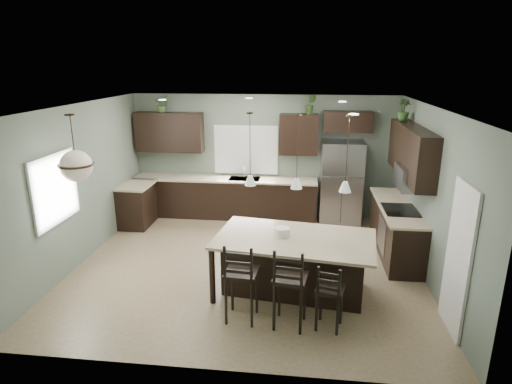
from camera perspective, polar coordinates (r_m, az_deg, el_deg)
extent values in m
plane|color=#9E8466|center=(7.77, -1.09, -9.70)|extent=(6.00, 6.00, 0.00)
cube|color=white|center=(6.21, 25.34, -8.12)|extent=(0.04, 0.82, 2.04)
cube|color=white|center=(9.90, -1.33, 5.66)|extent=(1.35, 0.02, 1.00)
cube|color=white|center=(7.49, -25.31, 0.34)|extent=(0.02, 1.10, 1.00)
cube|color=black|center=(9.80, -15.59, -1.74)|extent=(0.60, 0.90, 0.90)
cube|color=beige|center=(9.66, -15.69, 0.90)|extent=(0.66, 0.96, 0.04)
cube|color=black|center=(9.97, -4.07, -0.82)|extent=(4.20, 0.60, 0.90)
cube|color=beige|center=(9.82, -4.15, 1.75)|extent=(4.20, 0.66, 0.04)
cube|color=gray|center=(9.74, -1.55, 1.76)|extent=(0.70, 0.45, 0.01)
cylinder|color=silver|center=(9.68, -1.58, 2.55)|extent=(0.02, 0.02, 0.28)
cube|color=black|center=(10.07, -11.48, 7.84)|extent=(1.55, 0.34, 0.90)
cube|color=black|center=(9.59, 5.71, 7.64)|extent=(0.85, 0.34, 0.90)
cube|color=black|center=(9.58, 12.13, 9.17)|extent=(1.05, 0.34, 0.45)
cube|color=black|center=(8.51, 18.12, -4.82)|extent=(0.60, 2.35, 0.90)
cube|color=beige|center=(8.35, 18.28, -1.82)|extent=(0.66, 2.35, 0.04)
cube|color=black|center=(8.09, 18.66, -2.27)|extent=(0.58, 0.75, 0.02)
cube|color=gray|center=(8.20, 16.39, -5.49)|extent=(0.01, 0.72, 0.60)
cube|color=black|center=(8.13, 19.98, 5.05)|extent=(0.34, 2.35, 0.90)
cube|color=gray|center=(7.94, 19.78, 1.84)|extent=(0.40, 0.75, 0.40)
cube|color=#9898A0|center=(9.64, 11.26, 1.21)|extent=(0.90, 0.74, 1.85)
cube|color=black|center=(6.75, 5.10, -9.70)|extent=(2.55, 1.67, 0.92)
cylinder|color=white|center=(6.56, 3.49, -5.36)|extent=(0.24, 0.24, 0.14)
cube|color=black|center=(6.01, -1.94, -11.76)|extent=(0.47, 0.47, 1.19)
cube|color=black|center=(5.89, 4.57, -12.45)|extent=(0.49, 0.49, 1.18)
cube|color=black|center=(5.96, 9.80, -13.50)|extent=(0.43, 0.43, 0.97)
imported|color=#395826|center=(10.00, -12.38, 11.41)|extent=(0.39, 0.35, 0.38)
imported|color=#365826|center=(9.47, 7.28, 11.54)|extent=(0.25, 0.21, 0.43)
imported|color=#345826|center=(8.78, 19.10, 10.28)|extent=(0.28, 0.28, 0.41)
plane|color=slate|center=(9.90, 0.99, 4.78)|extent=(6.00, 0.00, 6.00)
plane|color=slate|center=(4.72, -5.68, -9.28)|extent=(6.00, 0.00, 6.00)
plane|color=slate|center=(8.20, -22.42, 0.92)|extent=(0.00, 5.50, 5.50)
plane|color=slate|center=(7.48, 22.28, -0.52)|extent=(0.00, 5.50, 5.50)
plane|color=white|center=(6.98, -1.22, 11.33)|extent=(6.00, 6.00, 0.00)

